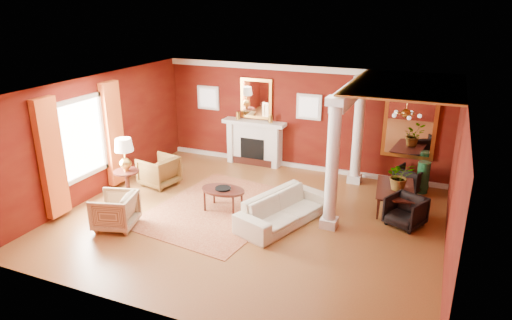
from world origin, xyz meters
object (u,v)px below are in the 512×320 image
at_px(sofa, 284,204).
at_px(side_table, 125,158).
at_px(armchair_stripe, 115,209).
at_px(dining_table, 396,192).
at_px(armchair_leopard, 159,170).
at_px(coffee_table, 223,191).

xyz_separation_m(sofa, side_table, (-3.91, -0.22, 0.58)).
height_order(armchair_stripe, dining_table, armchair_stripe).
distance_m(armchair_leopard, coffee_table, 2.29).
distance_m(sofa, coffee_table, 1.49).
xyz_separation_m(armchair_stripe, dining_table, (5.33, 3.22, -0.01)).
bearing_deg(sofa, side_table, 113.52).
xyz_separation_m(sofa, armchair_leopard, (-3.67, 0.75, -0.01)).
bearing_deg(side_table, armchair_leopard, 76.04).
distance_m(sofa, dining_table, 2.71).
relative_size(sofa, coffee_table, 2.19).
bearing_deg(sofa, armchair_leopard, 98.78).
xyz_separation_m(armchair_leopard, coffee_table, (2.19, -0.67, 0.04)).
bearing_deg(coffee_table, armchair_stripe, -136.51).
height_order(armchair_leopard, dining_table, armchair_leopard).
relative_size(sofa, side_table, 1.49).
xyz_separation_m(armchair_leopard, armchair_stripe, (0.47, -2.30, -0.01)).
distance_m(coffee_table, dining_table, 3.95).
height_order(sofa, dining_table, sofa).
bearing_deg(sofa, coffee_table, 107.39).
height_order(coffee_table, dining_table, dining_table).
height_order(side_table, dining_table, side_table).
bearing_deg(armchair_leopard, sofa, 89.92).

